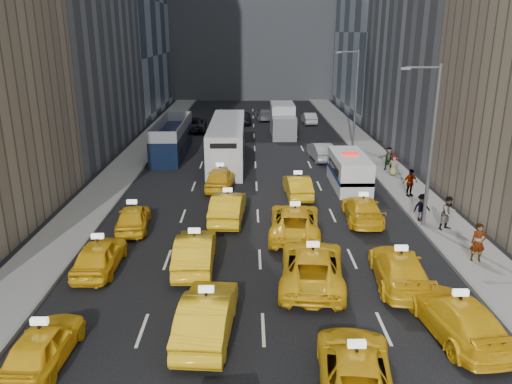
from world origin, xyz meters
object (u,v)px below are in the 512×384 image
at_px(city_bus, 227,142).
at_px(pedestrian_0, 478,243).
at_px(double_decker, 172,138).
at_px(box_truck, 283,120).
at_px(nypd_van, 349,171).

xyz_separation_m(city_bus, pedestrian_0, (12.63, -19.83, -0.60)).
distance_m(double_decker, box_truck, 13.55).
height_order(city_bus, pedestrian_0, city_bus).
height_order(double_decker, city_bus, city_bus).
bearing_deg(nypd_van, pedestrian_0, -75.01).
height_order(city_bus, box_truck, city_bus).
bearing_deg(box_truck, nypd_van, -84.21).
distance_m(nypd_van, box_truck, 18.94).
bearing_deg(city_bus, pedestrian_0, -52.07).
xyz_separation_m(double_decker, box_truck, (10.42, 8.66, 0.09)).
bearing_deg(double_decker, city_bus, -28.65).
relative_size(city_bus, box_truck, 1.84).
relative_size(nypd_van, box_truck, 0.82).
relative_size(nypd_van, double_decker, 0.56).
distance_m(nypd_van, city_bus, 11.63).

